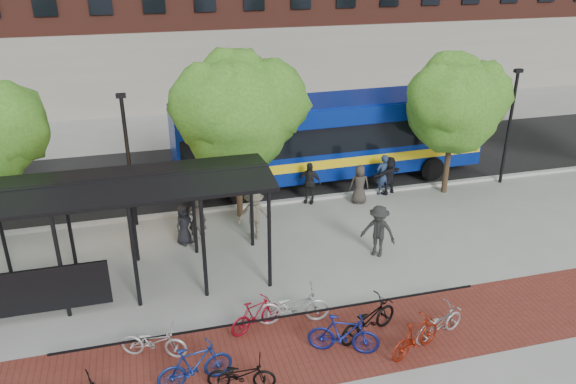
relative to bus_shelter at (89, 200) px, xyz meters
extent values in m
plane|color=#9E9E99|center=(8.13, 0.48, -3.00)|extent=(160.00, 160.00, 0.00)
cube|color=black|center=(8.13, 8.48, -2.99)|extent=(160.00, 8.00, 0.01)
cube|color=#B7B7B2|center=(8.13, 4.48, -2.94)|extent=(160.00, 0.25, 0.12)
cube|color=maroon|center=(6.13, -4.52, -3.00)|extent=(24.00, 3.00, 0.01)
cube|color=black|center=(4.83, -3.62, -3.00)|extent=(12.00, 0.05, 0.95)
cylinder|color=black|center=(-2.87, 1.33, -1.35)|extent=(0.12, 0.12, 3.30)
cylinder|color=black|center=(-0.87, -1.37, -1.35)|extent=(0.12, 0.12, 3.30)
cylinder|color=black|center=(-0.87, 1.33, -1.35)|extent=(0.12, 0.12, 3.30)
cylinder|color=black|center=(1.13, -1.37, -1.35)|extent=(0.12, 0.12, 3.30)
cylinder|color=black|center=(1.13, 1.33, -1.35)|extent=(0.12, 0.12, 3.30)
cylinder|color=black|center=(3.13, -1.37, -1.35)|extent=(0.12, 0.12, 3.30)
cylinder|color=black|center=(3.13, 1.33, -1.35)|extent=(0.12, 0.12, 3.30)
cylinder|color=black|center=(5.13, -1.37, -1.35)|extent=(0.12, 0.12, 3.30)
cylinder|color=black|center=(5.13, 1.33, -1.35)|extent=(0.12, 0.12, 3.30)
cube|color=black|center=(-1.87, -1.42, -2.00)|extent=(4.50, 0.08, 1.40)
cube|color=black|center=(0.13, -0.72, 0.45)|extent=(10.60, 1.65, 0.29)
cube|color=black|center=(0.13, 0.68, 0.45)|extent=(10.60, 1.65, 0.29)
cube|color=black|center=(0.13, 1.38, 0.05)|extent=(9.00, 0.10, 0.40)
cube|color=black|center=(1.13, 1.43, -0.60)|extent=(2.40, 0.12, 0.70)
cube|color=#FF7200|center=(1.13, 1.51, -0.60)|extent=(2.20, 0.02, 0.55)
sphere|color=#36681B|center=(-2.87, 3.98, 1.28)|extent=(3.20, 3.20, 3.20)
cylinder|color=#382619|center=(5.13, 3.78, -1.74)|extent=(0.24, 0.24, 2.52)
sphere|color=#36681B|center=(5.13, 3.78, 1.20)|extent=(4.20, 4.20, 4.20)
sphere|color=#36681B|center=(6.18, 3.98, 1.50)|extent=(3.36, 3.36, 3.36)
sphere|color=#36681B|center=(4.29, 3.48, 1.60)|extent=(3.15, 3.15, 3.15)
sphere|color=#36681B|center=(5.23, 4.18, 2.00)|extent=(2.94, 2.94, 2.94)
cylinder|color=#382619|center=(14.13, 3.78, -1.86)|extent=(0.24, 0.24, 2.27)
sphere|color=#36681B|center=(14.13, 3.78, 0.80)|extent=(3.80, 3.80, 3.80)
sphere|color=#36681B|center=(15.08, 3.98, 1.10)|extent=(3.04, 3.04, 3.04)
sphere|color=#36681B|center=(13.37, 3.48, 1.20)|extent=(2.85, 2.85, 2.85)
sphere|color=#36681B|center=(14.23, 4.18, 1.60)|extent=(2.66, 2.66, 2.66)
cylinder|color=black|center=(1.13, 4.08, -0.50)|extent=(0.14, 0.14, 5.00)
cube|color=black|center=(1.13, 4.08, 2.05)|extent=(0.35, 0.20, 0.15)
cylinder|color=black|center=(17.13, 4.08, -0.50)|extent=(0.14, 0.14, 5.00)
cube|color=black|center=(17.13, 4.08, 2.05)|extent=(0.35, 0.20, 0.15)
cube|color=navy|center=(9.76, 6.52, -0.90)|extent=(13.88, 3.41, 3.16)
cube|color=black|center=(9.76, 6.52, -0.64)|extent=(13.61, 3.44, 1.15)
cube|color=yellow|center=(9.76, 6.52, -1.68)|extent=(13.74, 3.46, 0.40)
cube|color=navy|center=(9.76, 6.52, 0.62)|extent=(13.59, 3.10, 0.21)
cylinder|color=black|center=(5.40, 4.89, -2.45)|extent=(1.11, 0.36, 1.10)
cylinder|color=black|center=(5.30, 7.88, -2.45)|extent=(1.11, 0.36, 1.10)
cylinder|color=black|center=(14.22, 5.16, -2.45)|extent=(1.11, 0.36, 1.10)
cylinder|color=black|center=(14.13, 8.15, -2.45)|extent=(1.11, 0.36, 1.10)
imported|color=#BCBCBF|center=(1.46, -3.79, -2.53)|extent=(1.87, 1.20, 0.93)
imported|color=navy|center=(2.38, -5.09, -2.43)|extent=(1.95, 0.83, 1.14)
imported|color=black|center=(3.44, -5.55, -2.56)|extent=(1.76, 1.00, 0.88)
imported|color=maroon|center=(4.25, -3.39, -2.51)|extent=(1.68, 1.05, 0.98)
imported|color=#B9B9BC|center=(5.33, -3.35, -2.45)|extent=(2.18, 0.99, 1.11)
imported|color=navy|center=(6.28, -4.93, -2.43)|extent=(1.96, 1.24, 1.14)
imported|color=black|center=(7.17, -4.44, -2.47)|extent=(2.14, 1.45, 1.06)
imported|color=maroon|center=(8.10, -5.44, -2.47)|extent=(1.82, 1.14, 1.06)
imported|color=#ACACAE|center=(9.01, -5.01, -2.54)|extent=(1.84, 1.12, 0.91)
imported|color=black|center=(2.81, 2.09, -2.24)|extent=(0.88, 0.84, 1.52)
imported|color=#433C35|center=(3.28, 2.02, -2.10)|extent=(0.75, 0.60, 1.80)
imported|color=brown|center=(5.31, 1.78, -2.04)|extent=(1.33, 0.88, 1.92)
imported|color=black|center=(8.14, 4.28, -2.11)|extent=(1.10, 0.93, 1.77)
imported|color=black|center=(11.71, 4.28, -2.16)|extent=(1.64, 1.05, 1.69)
imported|color=#37322C|center=(10.13, 3.70, -2.17)|extent=(0.92, 0.72, 1.66)
imported|color=#22314F|center=(11.43, 4.28, -2.10)|extent=(0.72, 0.54, 1.80)
imported|color=black|center=(9.15, -0.48, -2.06)|extent=(1.37, 1.32, 1.88)
camera|label=1|loc=(1.79, -16.02, 6.96)|focal=35.00mm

